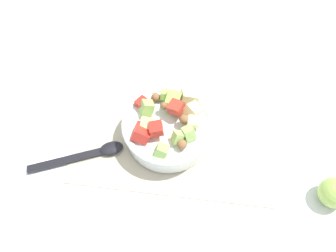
% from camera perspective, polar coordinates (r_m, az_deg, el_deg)
% --- Properties ---
extents(ground_plane, '(2.40, 2.40, 0.00)m').
position_cam_1_polar(ground_plane, '(0.85, 1.07, -1.59)').
color(ground_plane, silver).
extents(placemat, '(0.48, 0.31, 0.01)m').
position_cam_1_polar(placemat, '(0.84, 1.07, -1.49)').
color(placemat, '#BCB299').
rests_on(placemat, ground_plane).
extents(salad_bowl, '(0.22, 0.22, 0.10)m').
position_cam_1_polar(salad_bowl, '(0.81, 0.01, -0.19)').
color(salad_bowl, white).
rests_on(salad_bowl, placemat).
extents(serving_spoon, '(0.22, 0.11, 0.01)m').
position_cam_1_polar(serving_spoon, '(0.83, -12.59, -4.48)').
color(serving_spoon, black).
rests_on(serving_spoon, placemat).
extents(whole_apple, '(0.07, 0.07, 0.08)m').
position_cam_1_polar(whole_apple, '(0.83, 25.88, -9.92)').
color(whole_apple, '#9EC656').
rests_on(whole_apple, ground_plane).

